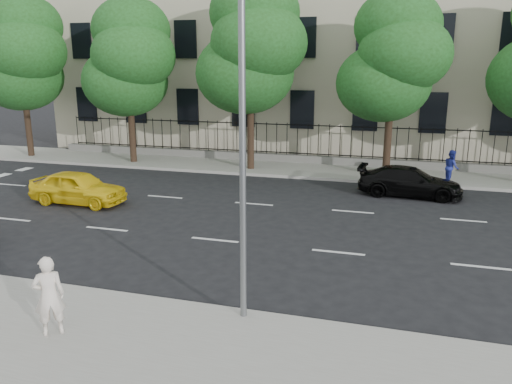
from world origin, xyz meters
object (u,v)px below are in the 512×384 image
street_light (250,84)px  black_sedan (410,182)px  yellow_taxi (78,187)px  woman_near (49,296)px

street_light → black_sedan: size_ratio=1.84×
yellow_taxi → woman_near: (5.87, -9.20, 0.32)m
street_light → yellow_taxi: street_light is taller
street_light → black_sedan: 13.21m
street_light → black_sedan: bearing=73.2°
yellow_taxi → woman_near: size_ratio=2.35×
street_light → woman_near: (-3.56, -2.36, -4.15)m
black_sedan → woman_near: (-7.15, -14.24, 0.36)m
street_light → woman_near: 5.95m
street_light → woman_near: bearing=-146.5°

